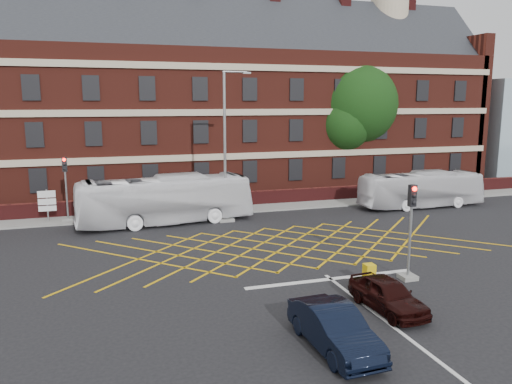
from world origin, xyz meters
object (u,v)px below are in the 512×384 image
object	(u,v)px
utility_cabinet	(369,274)
car_maroon	(388,294)
traffic_light_far	(67,195)
bus_right	(421,190)
street_lamp	(226,170)
car_navy	(334,328)
direction_signs	(47,202)
bus_left	(165,200)
deciduous_tree	(355,110)
traffic_light_near	(410,241)

from	to	relation	value
utility_cabinet	car_maroon	bearing A→B (deg)	-105.33
traffic_light_far	bus_right	bearing A→B (deg)	-6.88
traffic_light_far	street_lamp	world-z (taller)	street_lamp
bus_right	traffic_light_far	size ratio (longest dim) A/B	2.25
car_navy	direction_signs	size ratio (longest dim) A/B	1.92
car_navy	bus_left	bearing A→B (deg)	96.68
bus_right	traffic_light_far	world-z (taller)	traffic_light_far
bus_left	direction_signs	size ratio (longest dim) A/B	5.11
car_navy	deciduous_tree	size ratio (longest dim) A/B	0.37
car_maroon	traffic_light_near	size ratio (longest dim) A/B	0.87
car_navy	street_lamp	bearing A→B (deg)	84.44
deciduous_tree	utility_cabinet	xyz separation A→B (m)	(-11.05, -22.35, -6.63)
bus_right	car_navy	distance (m)	24.04
car_navy	car_maroon	size ratio (longest dim) A/B	1.14
street_lamp	utility_cabinet	xyz separation A→B (m)	(3.07, -13.28, -2.97)
bus_right	deciduous_tree	xyz separation A→B (m)	(-0.88, 9.11, 5.74)
deciduous_tree	utility_cabinet	distance (m)	25.80
bus_left	car_maroon	size ratio (longest dim) A/B	3.04
car_maroon	street_lamp	distance (m)	16.33
deciduous_tree	car_maroon	bearing A→B (deg)	-115.22
deciduous_tree	direction_signs	bearing A→B (deg)	-166.48
car_navy	street_lamp	world-z (taller)	street_lamp
deciduous_tree	direction_signs	xyz separation A→B (m)	(-25.41, -6.11, -5.71)
utility_cabinet	bus_right	bearing A→B (deg)	47.98
bus_right	car_maroon	bearing A→B (deg)	141.73
traffic_light_near	traffic_light_far	distance (m)	22.18
deciduous_tree	utility_cabinet	bearing A→B (deg)	-116.30
bus_left	street_lamp	distance (m)	4.39
car_navy	utility_cabinet	world-z (taller)	car_navy
traffic_light_near	direction_signs	distance (m)	23.02
bus_right	street_lamp	world-z (taller)	street_lamp
car_navy	car_maroon	world-z (taller)	car_navy
deciduous_tree	traffic_light_far	xyz separation A→B (m)	(-24.19, -6.09, -5.32)
traffic_light_far	bus_left	bearing A→B (deg)	-22.52
car_maroon	traffic_light_far	size ratio (longest dim) A/B	0.87
street_lamp	direction_signs	world-z (taller)	street_lamp
direction_signs	deciduous_tree	bearing A→B (deg)	13.52
bus_left	traffic_light_far	world-z (taller)	traffic_light_far
car_maroon	street_lamp	bearing A→B (deg)	93.65
deciduous_tree	traffic_light_near	size ratio (longest dim) A/B	2.66
car_navy	street_lamp	xyz separation A→B (m)	(0.92, 18.04, 2.73)
car_maroon	street_lamp	size ratio (longest dim) A/B	0.38
deciduous_tree	traffic_light_far	bearing A→B (deg)	-165.88
car_maroon	deciduous_tree	xyz separation A→B (m)	(11.77, 24.99, 6.45)
traffic_light_near	street_lamp	world-z (taller)	street_lamp
deciduous_tree	street_lamp	distance (m)	17.18
direction_signs	bus_left	bearing A→B (deg)	-18.89
bus_right	car_maroon	distance (m)	20.32
bus_left	traffic_light_far	distance (m)	6.63
bus_left	street_lamp	xyz separation A→B (m)	(3.95, -0.45, 1.86)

